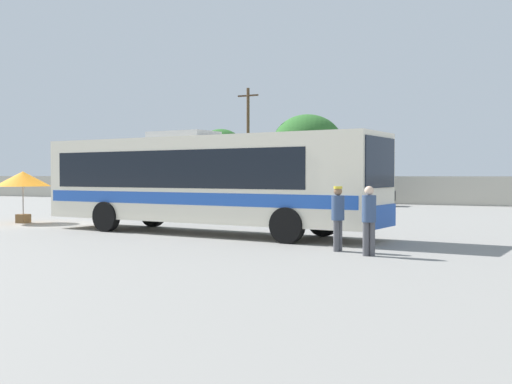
{
  "coord_description": "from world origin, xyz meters",
  "views": [
    {
      "loc": [
        9.43,
        -17.7,
        1.95
      ],
      "look_at": [
        -0.16,
        1.64,
        1.37
      ],
      "focal_mm": 43.25,
      "sensor_mm": 36.0,
      "label": 1
    }
  ],
  "objects_px": {
    "roadside_tree_midleft": "(307,145)",
    "coach_bus_cream_blue": "(202,179)",
    "attendant_by_bus_door": "(338,214)",
    "parked_car_leftmost_black": "(271,193)",
    "roadside_tree_left": "(221,148)",
    "utility_pole_near": "(248,142)",
    "vendor_umbrella_near_gate_orange": "(23,180)",
    "passenger_waiting_on_apron": "(369,216)",
    "parked_car_second_black": "(358,193)"
  },
  "relations": [
    {
      "from": "attendant_by_bus_door",
      "to": "passenger_waiting_on_apron",
      "type": "xyz_separation_m",
      "value": [
        0.97,
        -0.54,
        0.0
      ]
    },
    {
      "from": "parked_car_second_black",
      "to": "attendant_by_bus_door",
      "type": "bearing_deg",
      "value": -74.2
    },
    {
      "from": "coach_bus_cream_blue",
      "to": "roadside_tree_midleft",
      "type": "xyz_separation_m",
      "value": [
        -6.86,
        26.92,
        2.5
      ]
    },
    {
      "from": "passenger_waiting_on_apron",
      "to": "roadside_tree_left",
      "type": "xyz_separation_m",
      "value": [
        -22.98,
        33.19,
        3.39
      ]
    },
    {
      "from": "vendor_umbrella_near_gate_orange",
      "to": "parked_car_leftmost_black",
      "type": "bearing_deg",
      "value": 84.06
    },
    {
      "from": "utility_pole_near",
      "to": "roadside_tree_midleft",
      "type": "bearing_deg",
      "value": 13.52
    },
    {
      "from": "utility_pole_near",
      "to": "parked_car_second_black",
      "type": "bearing_deg",
      "value": -26.16
    },
    {
      "from": "passenger_waiting_on_apron",
      "to": "coach_bus_cream_blue",
      "type": "bearing_deg",
      "value": 154.47
    },
    {
      "from": "utility_pole_near",
      "to": "roadside_tree_left",
      "type": "xyz_separation_m",
      "value": [
        -4.85,
        4.2,
        -0.27
      ]
    },
    {
      "from": "vendor_umbrella_near_gate_orange",
      "to": "roadside_tree_midleft",
      "type": "xyz_separation_m",
      "value": [
        2.07,
        26.3,
        2.57
      ]
    },
    {
      "from": "attendant_by_bus_door",
      "to": "roadside_tree_left",
      "type": "distance_m",
      "value": 39.52
    },
    {
      "from": "vendor_umbrella_near_gate_orange",
      "to": "parked_car_leftmost_black",
      "type": "distance_m",
      "value": 19.82
    },
    {
      "from": "utility_pole_near",
      "to": "vendor_umbrella_near_gate_orange",
      "type": "bearing_deg",
      "value": -84.24
    },
    {
      "from": "attendant_by_bus_door",
      "to": "parked_car_leftmost_black",
      "type": "bearing_deg",
      "value": 118.7
    },
    {
      "from": "coach_bus_cream_blue",
      "to": "roadside_tree_left",
      "type": "bearing_deg",
      "value": 118.55
    },
    {
      "from": "utility_pole_near",
      "to": "parked_car_leftmost_black",
      "type": "bearing_deg",
      "value": -50.16
    },
    {
      "from": "coach_bus_cream_blue",
      "to": "roadside_tree_left",
      "type": "xyz_separation_m",
      "value": [
        -16.33,
        30.02,
        2.51
      ]
    },
    {
      "from": "coach_bus_cream_blue",
      "to": "vendor_umbrella_near_gate_orange",
      "type": "xyz_separation_m",
      "value": [
        -8.94,
        0.62,
        -0.07
      ]
    },
    {
      "from": "parked_car_leftmost_black",
      "to": "roadside_tree_midleft",
      "type": "height_order",
      "value": "roadside_tree_midleft"
    },
    {
      "from": "parked_car_second_black",
      "to": "roadside_tree_left",
      "type": "relative_size",
      "value": 0.76
    },
    {
      "from": "parked_car_second_black",
      "to": "utility_pole_near",
      "type": "height_order",
      "value": "utility_pole_near"
    },
    {
      "from": "vendor_umbrella_near_gate_orange",
      "to": "parked_car_leftmost_black",
      "type": "height_order",
      "value": "vendor_umbrella_near_gate_orange"
    },
    {
      "from": "utility_pole_near",
      "to": "roadside_tree_left",
      "type": "bearing_deg",
      "value": 139.11
    },
    {
      "from": "vendor_umbrella_near_gate_orange",
      "to": "roadside_tree_midleft",
      "type": "height_order",
      "value": "roadside_tree_midleft"
    },
    {
      "from": "utility_pole_near",
      "to": "roadside_tree_midleft",
      "type": "height_order",
      "value": "utility_pole_near"
    },
    {
      "from": "attendant_by_bus_door",
      "to": "roadside_tree_left",
      "type": "bearing_deg",
      "value": 123.98
    },
    {
      "from": "attendant_by_bus_door",
      "to": "parked_car_leftmost_black",
      "type": "xyz_separation_m",
      "value": [
        -12.56,
        22.95,
        -0.17
      ]
    },
    {
      "from": "attendant_by_bus_door",
      "to": "utility_pole_near",
      "type": "xyz_separation_m",
      "value": [
        -17.15,
        28.45,
        3.66
      ]
    },
    {
      "from": "roadside_tree_midleft",
      "to": "coach_bus_cream_blue",
      "type": "bearing_deg",
      "value": -75.7
    },
    {
      "from": "parked_car_leftmost_black",
      "to": "roadside_tree_left",
      "type": "xyz_separation_m",
      "value": [
        -9.44,
        9.7,
        3.57
      ]
    },
    {
      "from": "passenger_waiting_on_apron",
      "to": "parked_car_leftmost_black",
      "type": "height_order",
      "value": "passenger_waiting_on_apron"
    },
    {
      "from": "attendant_by_bus_door",
      "to": "vendor_umbrella_near_gate_orange",
      "type": "relative_size",
      "value": 0.76
    },
    {
      "from": "roadside_tree_midleft",
      "to": "attendant_by_bus_door",
      "type": "bearing_deg",
      "value": -67.01
    },
    {
      "from": "roadside_tree_left",
      "to": "attendant_by_bus_door",
      "type": "bearing_deg",
      "value": -56.02
    },
    {
      "from": "attendant_by_bus_door",
      "to": "parked_car_leftmost_black",
      "type": "height_order",
      "value": "attendant_by_bus_door"
    },
    {
      "from": "parked_car_second_black",
      "to": "roadside_tree_midleft",
      "type": "relative_size",
      "value": 0.69
    },
    {
      "from": "vendor_umbrella_near_gate_orange",
      "to": "parked_car_second_black",
      "type": "relative_size",
      "value": 0.48
    },
    {
      "from": "roadside_tree_left",
      "to": "roadside_tree_midleft",
      "type": "xyz_separation_m",
      "value": [
        9.47,
        -3.09,
        -0.01
      ]
    },
    {
      "from": "vendor_umbrella_near_gate_orange",
      "to": "utility_pole_near",
      "type": "distance_m",
      "value": 25.47
    },
    {
      "from": "attendant_by_bus_door",
      "to": "passenger_waiting_on_apron",
      "type": "height_order",
      "value": "passenger_waiting_on_apron"
    },
    {
      "from": "coach_bus_cream_blue",
      "to": "passenger_waiting_on_apron",
      "type": "bearing_deg",
      "value": -25.53
    },
    {
      "from": "utility_pole_near",
      "to": "roadside_tree_left",
      "type": "height_order",
      "value": "utility_pole_near"
    },
    {
      "from": "roadside_tree_left",
      "to": "coach_bus_cream_blue",
      "type": "bearing_deg",
      "value": -61.45
    },
    {
      "from": "coach_bus_cream_blue",
      "to": "parked_car_leftmost_black",
      "type": "xyz_separation_m",
      "value": [
        -6.89,
        20.31,
        -1.06
      ]
    },
    {
      "from": "coach_bus_cream_blue",
      "to": "parked_car_leftmost_black",
      "type": "bearing_deg",
      "value": 108.73
    },
    {
      "from": "passenger_waiting_on_apron",
      "to": "utility_pole_near",
      "type": "distance_m",
      "value": 34.38
    },
    {
      "from": "parked_car_leftmost_black",
      "to": "passenger_waiting_on_apron",
      "type": "bearing_deg",
      "value": -60.05
    },
    {
      "from": "roadside_tree_left",
      "to": "roadside_tree_midleft",
      "type": "height_order",
      "value": "roadside_tree_midleft"
    },
    {
      "from": "passenger_waiting_on_apron",
      "to": "parked_car_second_black",
      "type": "distance_m",
      "value": 24.96
    },
    {
      "from": "passenger_waiting_on_apron",
      "to": "parked_car_leftmost_black",
      "type": "relative_size",
      "value": 0.37
    }
  ]
}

